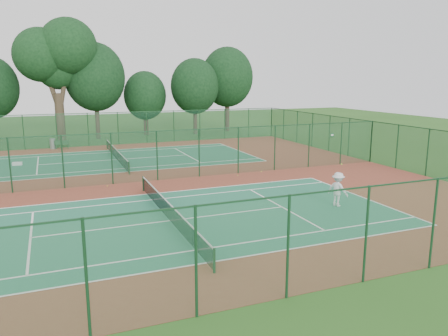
{
  "coord_description": "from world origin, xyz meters",
  "views": [
    {
      "loc": [
        -5.21,
        -29.39,
        7.04
      ],
      "look_at": [
        4.55,
        -4.98,
        1.6
      ],
      "focal_mm": 35.0,
      "sensor_mm": 36.0,
      "label": 1
    }
  ],
  "objects": [
    {
      "name": "fence_south",
      "position": [
        0.0,
        -18.0,
        1.76
      ],
      "size": [
        40.0,
        0.09,
        3.5
      ],
      "color": "#1C542C",
      "rests_on": "ground"
    },
    {
      "name": "kit_bag",
      "position": [
        -7.94,
        9.42,
        0.15
      ],
      "size": [
        0.76,
        0.33,
        0.28
      ],
      "primitive_type": "cube",
      "rotation": [
        0.0,
        0.0,
        -0.07
      ],
      "color": "silver",
      "rests_on": "red_pad"
    },
    {
      "name": "big_tree",
      "position": [
        -4.0,
        22.3,
        9.5
      ],
      "size": [
        8.73,
        6.39,
        13.41
      ],
      "color": "#362A1D",
      "rests_on": "ground"
    },
    {
      "name": "ground",
      "position": [
        0.0,
        0.0,
        0.0
      ],
      "size": [
        120.0,
        120.0,
        0.0
      ],
      "primitive_type": "plane",
      "color": "#25531A",
      "rests_on": "ground"
    },
    {
      "name": "bench",
      "position": [
        -4.23,
        17.2,
        0.46
      ],
      "size": [
        1.42,
        0.42,
        0.87
      ],
      "rotation": [
        0.0,
        0.0,
        0.0
      ],
      "color": "#12351A",
      "rests_on": "red_pad"
    },
    {
      "name": "fence_divider",
      "position": [
        0.0,
        0.0,
        1.76
      ],
      "size": [
        40.0,
        0.09,
        3.5
      ],
      "color": "#174524",
      "rests_on": "ground"
    },
    {
      "name": "stray_ball_a",
      "position": [
        7.31,
        -0.82,
        0.04
      ],
      "size": [
        0.07,
        0.07,
        0.07
      ],
      "primitive_type": "sphere",
      "color": "#A3C22D",
      "rests_on": "red_pad"
    },
    {
      "name": "stray_ball_b",
      "position": [
        9.5,
        -0.3,
        0.05
      ],
      "size": [
        0.07,
        0.07,
        0.07
      ],
      "primitive_type": "sphere",
      "color": "#D2EE37",
      "rests_on": "red_pad"
    },
    {
      "name": "evergreen_row",
      "position": [
        0.5,
        24.25,
        0.0
      ],
      "size": [
        39.0,
        5.0,
        12.0
      ],
      "primitive_type": null,
      "color": "black",
      "rests_on": "ground"
    },
    {
      "name": "tennis_net_far",
      "position": [
        0.0,
        9.0,
        0.54
      ],
      "size": [
        0.1,
        12.9,
        0.97
      ],
      "color": "#153B1C",
      "rests_on": "ground"
    },
    {
      "name": "trash_bin",
      "position": [
        -5.09,
        17.44,
        0.53
      ],
      "size": [
        0.67,
        0.67,
        1.03
      ],
      "primitive_type": "cylinder",
      "rotation": [
        0.0,
        0.0,
        -0.2
      ],
      "color": "gray",
      "rests_on": "red_pad"
    },
    {
      "name": "tennis_net_near",
      "position": [
        0.0,
        -9.0,
        0.54
      ],
      "size": [
        0.1,
        12.9,
        0.97
      ],
      "color": "#143920",
      "rests_on": "ground"
    },
    {
      "name": "stray_ball_c",
      "position": [
        -1.98,
        -0.51,
        0.04
      ],
      "size": [
        0.07,
        0.07,
        0.07
      ],
      "primitive_type": "sphere",
      "color": "yellow",
      "rests_on": "red_pad"
    },
    {
      "name": "court_near",
      "position": [
        0.0,
        -9.0,
        0.01
      ],
      "size": [
        23.77,
        10.97,
        0.01
      ],
      "primitive_type": "cube",
      "color": "#21694B",
      "rests_on": "red_pad"
    },
    {
      "name": "player_near",
      "position": [
        9.37,
        -9.96,
        0.98
      ],
      "size": [
        1.12,
        1.41,
        1.92
      ],
      "primitive_type": "imported",
      "rotation": [
        0.0,
        0.0,
        1.95
      ],
      "color": "silver",
      "rests_on": "court_near"
    },
    {
      "name": "red_pad",
      "position": [
        0.0,
        0.0,
        0.01
      ],
      "size": [
        40.0,
        36.0,
        0.01
      ],
      "primitive_type": "cube",
      "color": "brown",
      "rests_on": "ground"
    },
    {
      "name": "court_far",
      "position": [
        0.0,
        9.0,
        0.01
      ],
      "size": [
        23.77,
        10.97,
        0.01
      ],
      "primitive_type": "cube",
      "color": "#1E5F41",
      "rests_on": "red_pad"
    },
    {
      "name": "fence_east",
      "position": [
        20.0,
        0.0,
        1.76
      ],
      "size": [
        0.09,
        36.0,
        3.5
      ],
      "rotation": [
        0.0,
        0.0,
        1.57
      ],
      "color": "#194D31",
      "rests_on": "ground"
    },
    {
      "name": "fence_north",
      "position": [
        0.0,
        18.0,
        1.76
      ],
      "size": [
        40.0,
        0.09,
        3.5
      ],
      "color": "#17472F",
      "rests_on": "ground"
    }
  ]
}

